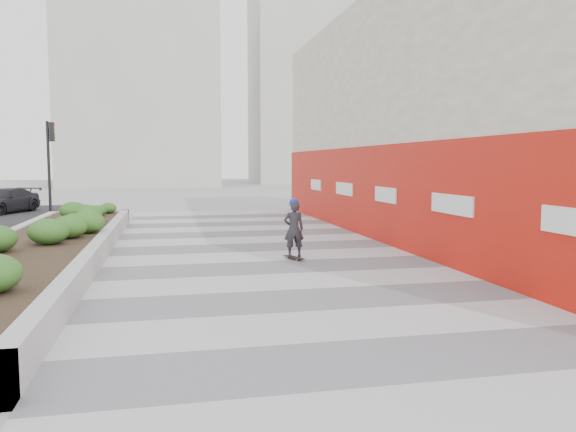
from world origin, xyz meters
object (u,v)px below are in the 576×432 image
skateboarder (294,229)px  car_dark (4,201)px  planter (43,245)px  traffic_signal_near (50,156)px

skateboarder → car_dark: (-10.93, 16.07, -0.19)m
car_dark → skateboarder: bearing=-34.7°
skateboarder → planter: bearing=150.9°
traffic_signal_near → skateboarder: size_ratio=2.67×
traffic_signal_near → skateboarder: 14.14m
planter → car_dark: car_dark is taller
planter → car_dark: 15.74m
planter → skateboarder: bearing=-9.9°
traffic_signal_near → car_dark: bearing=124.1°
traffic_signal_near → skateboarder: traffic_signal_near is taller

